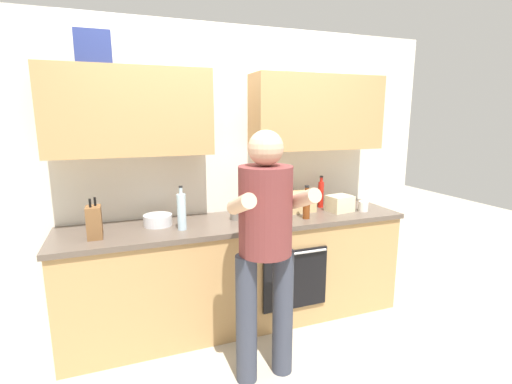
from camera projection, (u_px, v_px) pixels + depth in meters
ground_plane at (240, 319)px, 3.25m from camera, size 12.00×12.00×0.00m
back_wall_unit at (228, 145)px, 3.20m from camera, size 4.00×0.38×2.50m
counter at (240, 271)px, 3.16m from camera, size 2.84×0.67×0.90m
person_standing at (266, 238)px, 2.36m from camera, size 0.49×0.45×1.67m
bottle_juice at (261, 204)px, 3.07m from camera, size 0.08×0.08×0.34m
bottle_vinegar at (306, 205)px, 3.10m from camera, size 0.06×0.06×0.28m
bottle_oil at (269, 206)px, 3.17m from camera, size 0.07×0.07×0.25m
bottle_water at (182, 211)px, 2.79m from camera, size 0.07×0.07×0.34m
bottle_hotsauce at (321, 194)px, 3.49m from camera, size 0.05×0.05×0.30m
cup_coffee at (363, 206)px, 3.36m from camera, size 0.09×0.09×0.09m
cup_stoneware at (235, 214)px, 3.09m from camera, size 0.08×0.08×0.09m
mixing_bowl at (158, 220)px, 2.92m from camera, size 0.22×0.22×0.09m
knife_block at (94, 222)px, 2.60m from camera, size 0.10×0.14×0.29m
grocery_bag_rice at (340, 203)px, 3.35m from camera, size 0.24×0.21×0.14m
grocery_bag_bread at (299, 202)px, 3.36m from camera, size 0.26×0.22×0.17m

